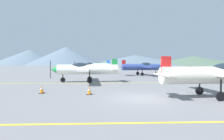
% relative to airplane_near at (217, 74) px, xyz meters
% --- Properties ---
extents(ground_plane, '(400.00, 400.00, 0.00)m').
position_rel_airplane_near_xyz_m(ground_plane, '(-4.89, 0.03, -1.49)').
color(ground_plane, slate).
extents(apron_line_near, '(80.00, 0.16, 0.01)m').
position_rel_airplane_near_xyz_m(apron_line_near, '(-4.89, -4.86, -1.49)').
color(apron_line_near, yellow).
rests_on(apron_line_near, ground_plane).
extents(apron_line_far, '(80.00, 0.16, 0.01)m').
position_rel_airplane_near_xyz_m(apron_line_far, '(-4.89, 8.62, -1.49)').
color(apron_line_far, yellow).
rests_on(apron_line_far, ground_plane).
extents(airplane_near, '(7.69, 8.85, 2.65)m').
position_rel_airplane_near_xyz_m(airplane_near, '(0.00, 0.00, 0.00)').
color(airplane_near, silver).
rests_on(airplane_near, ground_plane).
extents(airplane_mid, '(7.70, 8.86, 2.65)m').
position_rel_airplane_near_xyz_m(airplane_mid, '(-9.42, 9.71, 0.00)').
color(airplane_mid, white).
rests_on(airplane_mid, ground_plane).
extents(airplane_far, '(7.75, 8.86, 2.65)m').
position_rel_airplane_near_xyz_m(airplane_far, '(-0.60, 20.38, 0.00)').
color(airplane_far, '#33478C').
rests_on(airplane_far, ground_plane).
extents(airplane_back, '(7.76, 8.84, 2.65)m').
position_rel_airplane_near_xyz_m(airplane_back, '(-9.73, 27.12, 0.00)').
color(airplane_back, white).
rests_on(airplane_back, ground_plane).
extents(car_sedan, '(3.90, 4.57, 1.62)m').
position_rel_airplane_near_xyz_m(car_sedan, '(6.88, 16.17, -0.65)').
color(car_sedan, white).
rests_on(car_sedan, ground_plane).
extents(traffic_cone_front, '(0.36, 0.36, 0.59)m').
position_rel_airplane_near_xyz_m(traffic_cone_front, '(-8.30, 1.44, -1.20)').
color(traffic_cone_front, black).
rests_on(traffic_cone_front, ground_plane).
extents(traffic_cone_side, '(0.36, 0.36, 0.59)m').
position_rel_airplane_near_xyz_m(traffic_cone_side, '(-11.82, 2.10, -1.20)').
color(traffic_cone_side, black).
rests_on(traffic_cone_side, ground_plane).
extents(hill_left, '(57.81, 57.81, 12.45)m').
position_rel_airplane_near_xyz_m(hill_left, '(-67.27, 142.08, 4.73)').
color(hill_left, slate).
rests_on(hill_left, ground_plane).
extents(hill_centerleft, '(59.70, 59.70, 13.88)m').
position_rel_airplane_near_xyz_m(hill_centerleft, '(-35.82, 131.05, 5.45)').
color(hill_centerleft, slate).
rests_on(hill_centerleft, ground_plane).
extents(hill_centerright, '(80.96, 80.96, 8.26)m').
position_rel_airplane_near_xyz_m(hill_centerright, '(18.84, 143.74, 2.64)').
color(hill_centerright, slate).
rests_on(hill_centerright, ground_plane).
extents(hill_right, '(73.88, 73.88, 7.28)m').
position_rel_airplane_near_xyz_m(hill_right, '(65.79, 138.21, 2.15)').
color(hill_right, '#4C6651').
rests_on(hill_right, ground_plane).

